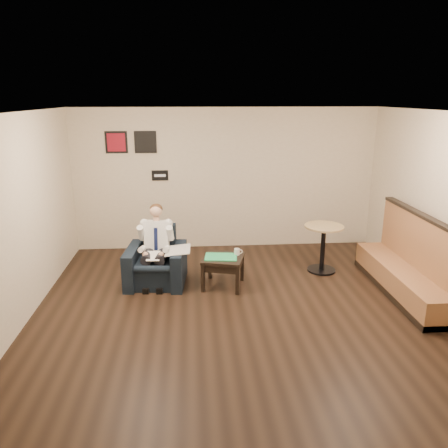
{
  "coord_description": "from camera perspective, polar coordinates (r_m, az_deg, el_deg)",
  "views": [
    {
      "loc": [
        -0.7,
        -5.57,
        3.0
      ],
      "look_at": [
        -0.18,
        1.2,
        1.0
      ],
      "focal_mm": 35.0,
      "sensor_mm": 36.0,
      "label": 1
    }
  ],
  "objects": [
    {
      "name": "banquette",
      "position": [
        7.33,
        22.58,
        -3.82
      ],
      "size": [
        0.58,
        2.45,
        1.25
      ],
      "primitive_type": "cube",
      "color": "#97623A",
      "rests_on": "ground"
    },
    {
      "name": "coffee_mug",
      "position": [
        7.13,
        1.7,
        -3.63
      ],
      "size": [
        0.11,
        0.11,
        0.11
      ],
      "primitive_type": "cylinder",
      "rotation": [
        0.0,
        0.0,
        -0.25
      ],
      "color": "white",
      "rests_on": "side_table"
    },
    {
      "name": "art_print_right",
      "position": [
        8.64,
        -10.22,
        10.49
      ],
      "size": [
        0.42,
        0.03,
        0.42
      ],
      "primitive_type": "cube",
      "color": "black",
      "rests_on": "wall_back"
    },
    {
      "name": "ceiling",
      "position": [
        5.62,
        2.83,
        14.32
      ],
      "size": [
        6.0,
        6.0,
        0.02
      ],
      "primitive_type": "cube",
      "color": "white",
      "rests_on": "wall_back"
    },
    {
      "name": "ground",
      "position": [
        6.37,
        2.47,
        -11.75
      ],
      "size": [
        6.0,
        6.0,
        0.0
      ],
      "primitive_type": "plane",
      "color": "black",
      "rests_on": "ground"
    },
    {
      "name": "side_table",
      "position": [
        7.14,
        -0.11,
        -6.22
      ],
      "size": [
        0.76,
        0.76,
        0.51
      ],
      "primitive_type": "cube",
      "rotation": [
        0.0,
        0.0,
        -0.25
      ],
      "color": "black",
      "rests_on": "ground"
    },
    {
      "name": "art_print_left",
      "position": [
        8.71,
        -13.88,
        10.32
      ],
      "size": [
        0.42,
        0.03,
        0.42
      ],
      "primitive_type": "cube",
      "color": "maroon",
      "rests_on": "wall_back"
    },
    {
      "name": "newspaper",
      "position": [
        7.07,
        -6.04,
        -3.39
      ],
      "size": [
        0.41,
        0.51,
        0.01
      ],
      "primitive_type": "cube",
      "rotation": [
        0.0,
        0.0,
        -0.03
      ],
      "color": "silver",
      "rests_on": "armchair"
    },
    {
      "name": "wall_left",
      "position": [
        6.23,
        -25.89,
        -0.18
      ],
      "size": [
        0.02,
        6.0,
        2.8
      ],
      "primitive_type": "cube",
      "color": "beige",
      "rests_on": "ground"
    },
    {
      "name": "wall_back",
      "position": [
        8.75,
        0.24,
        5.85
      ],
      "size": [
        6.0,
        0.02,
        2.8
      ],
      "primitive_type": "cube",
      "color": "beige",
      "rests_on": "ground"
    },
    {
      "name": "smartphone",
      "position": [
        7.21,
        0.59,
        -3.81
      ],
      "size": [
        0.18,
        0.14,
        0.01
      ],
      "primitive_type": "cube",
      "rotation": [
        0.0,
        0.0,
        -0.43
      ],
      "color": "black",
      "rests_on": "side_table"
    },
    {
      "name": "armchair",
      "position": [
        7.27,
        -8.9,
        -4.31
      ],
      "size": [
        1.02,
        1.02,
        0.91
      ],
      "primitive_type": "cube",
      "rotation": [
        0.0,
        0.0,
        -0.09
      ],
      "color": "black",
      "rests_on": "ground"
    },
    {
      "name": "wall_front",
      "position": [
        3.11,
        9.6,
        -14.89
      ],
      "size": [
        6.0,
        0.02,
        2.8
      ],
      "primitive_type": "cube",
      "color": "beige",
      "rests_on": "ground"
    },
    {
      "name": "cafe_table",
      "position": [
        7.88,
        12.77,
        -3.14
      ],
      "size": [
        0.81,
        0.81,
        0.84
      ],
      "primitive_type": "cylinder",
      "rotation": [
        0.0,
        0.0,
        -0.21
      ],
      "color": "tan",
      "rests_on": "ground"
    },
    {
      "name": "seated_man",
      "position": [
        7.11,
        -9.11,
        -3.38
      ],
      "size": [
        0.67,
        0.94,
        1.24
      ],
      "primitive_type": null,
      "rotation": [
        0.0,
        0.0,
        -0.09
      ],
      "color": "silver",
      "rests_on": "armchair"
    },
    {
      "name": "seating_sign",
      "position": [
        8.71,
        -8.36,
        6.29
      ],
      "size": [
        0.32,
        0.02,
        0.2
      ],
      "primitive_type": "cube",
      "color": "black",
      "rests_on": "wall_back"
    },
    {
      "name": "lap_papers",
      "position": [
        7.04,
        -9.22,
        -4.14
      ],
      "size": [
        0.21,
        0.3,
        0.01
      ],
      "primitive_type": "cube",
      "rotation": [
        0.0,
        0.0,
        -0.02
      ],
      "color": "white",
      "rests_on": "seated_man"
    },
    {
      "name": "green_folder",
      "position": [
        7.03,
        -0.41,
        -4.31
      ],
      "size": [
        0.55,
        0.42,
        0.01
      ],
      "primitive_type": "cube",
      "rotation": [
        0.0,
        0.0,
        -0.11
      ],
      "color": "#29CE73",
      "rests_on": "side_table"
    }
  ]
}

